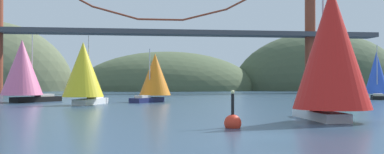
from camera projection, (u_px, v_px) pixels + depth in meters
ground_plane at (278, 137)px, 24.42m from camera, size 360.00×360.00×0.00m
headland_center at (168, 90)px, 158.88m from camera, size 62.27×44.00×26.64m
headland_right at (320, 90)px, 166.18m from camera, size 63.61×44.00×41.73m
suspension_bridge at (161, 28)px, 118.75m from camera, size 116.39×6.00×37.14m
sailboat_red_spinnaker at (331, 50)px, 33.46m from camera, size 5.78×9.06×10.87m
sailboat_pink_spinnaker at (23, 69)px, 65.42m from camera, size 9.00×9.54×9.77m
sailboat_blue_spinnaker at (377, 74)px, 79.72m from camera, size 5.95×8.13×9.23m
sailboat_orange_sail at (155, 76)px, 67.48m from camera, size 7.05×7.90×7.70m
sailboat_green_sail at (345, 77)px, 71.11m from camera, size 5.19×7.65×7.99m
sailboat_yellow_sail at (84, 71)px, 57.69m from camera, size 6.59×9.03×8.85m
channel_buoy at (233, 122)px, 29.16m from camera, size 1.10×1.10×2.64m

